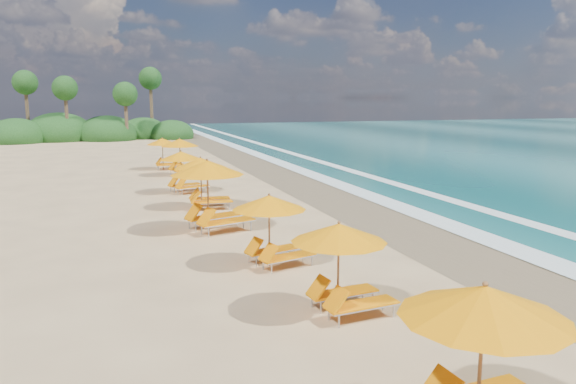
% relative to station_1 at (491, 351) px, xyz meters
% --- Properties ---
extents(ground, '(160.00, 160.00, 0.00)m').
position_rel_station_1_xyz_m(ground, '(1.51, 13.09, -1.27)').
color(ground, tan).
rests_on(ground, ground).
extents(wet_sand, '(4.00, 160.00, 0.01)m').
position_rel_station_1_xyz_m(wet_sand, '(5.51, 13.09, -1.27)').
color(wet_sand, olive).
rests_on(wet_sand, ground).
extents(surf_foam, '(4.00, 160.00, 0.01)m').
position_rel_station_1_xyz_m(surf_foam, '(8.21, 13.09, -1.25)').
color(surf_foam, white).
rests_on(surf_foam, ground).
extents(station_1, '(2.55, 2.38, 2.27)m').
position_rel_station_1_xyz_m(station_1, '(0.00, 0.00, 0.00)').
color(station_1, olive).
rests_on(station_1, ground).
extents(station_2, '(2.37, 2.23, 2.07)m').
position_rel_station_1_xyz_m(station_2, '(-0.04, 4.63, -0.11)').
color(station_2, olive).
rests_on(station_2, ground).
extents(station_3, '(2.56, 2.48, 2.06)m').
position_rel_station_1_xyz_m(station_3, '(-0.46, 8.41, -0.12)').
color(station_3, olive).
rests_on(station_3, ground).
extents(station_4, '(3.22, 3.13, 2.56)m').
position_rel_station_1_xyz_m(station_4, '(-1.29, 12.92, 0.16)').
color(station_4, olive).
rests_on(station_4, ground).
extents(station_5, '(2.48, 2.32, 2.21)m').
position_rel_station_1_xyz_m(station_5, '(-0.85, 16.99, -0.04)').
color(station_5, olive).
rests_on(station_5, ground).
extents(station_6, '(2.68, 2.63, 2.10)m').
position_rel_station_1_xyz_m(station_6, '(-1.15, 21.12, -0.09)').
color(station_6, olive).
rests_on(station_6, ground).
extents(station_7, '(2.84, 2.75, 2.27)m').
position_rel_station_1_xyz_m(station_7, '(-0.41, 27.18, -0.00)').
color(station_7, olive).
rests_on(station_7, ground).
extents(station_8, '(2.27, 2.11, 2.07)m').
position_rel_station_1_xyz_m(station_8, '(-1.10, 30.52, -0.11)').
color(station_8, olive).
rests_on(station_8, ground).
extents(treeline, '(25.80, 8.80, 9.74)m').
position_rel_station_1_xyz_m(treeline, '(-8.43, 58.61, -0.28)').
color(treeline, '#163D14').
rests_on(treeline, ground).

